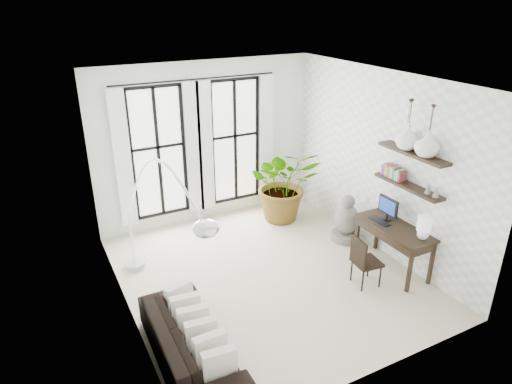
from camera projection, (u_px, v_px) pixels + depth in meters
floor at (267, 274)px, 7.63m from camera, size 5.00×5.00×0.00m
ceiling at (269, 81)px, 6.35m from camera, size 5.00×5.00×0.00m
wall_left at (119, 217)px, 6.04m from camera, size 0.00×5.00×5.00m
wall_right at (381, 163)px, 7.95m from camera, size 0.00×5.00×5.00m
wall_back at (207, 143)px, 9.03m from camera, size 4.50×0.00×4.50m
windows at (199, 147)px, 8.90m from camera, size 3.26×0.13×2.65m
wall_shelves at (408, 172)px, 7.20m from camera, size 0.25×1.30×0.60m
sofa at (190, 342)px, 5.70m from camera, size 0.87×2.13×0.62m
throw_pillows at (197, 328)px, 5.67m from camera, size 0.40×1.52×0.40m
plant at (284, 184)px, 9.24m from camera, size 1.72×1.60×1.56m
desk at (397, 231)px, 7.46m from camera, size 0.58×1.37×1.20m
desk_chair at (363, 259)px, 7.17m from camera, size 0.45×0.45×0.85m
arc_lamp at (158, 192)px, 6.18m from camera, size 0.73×2.81×2.36m
buddha at (346, 221)px, 8.55m from camera, size 0.52×0.52×0.93m
vase_a at (427, 144)px, 6.76m from camera, size 0.37×0.37×0.38m
vase_b at (408, 137)px, 7.08m from camera, size 0.37×0.37×0.38m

